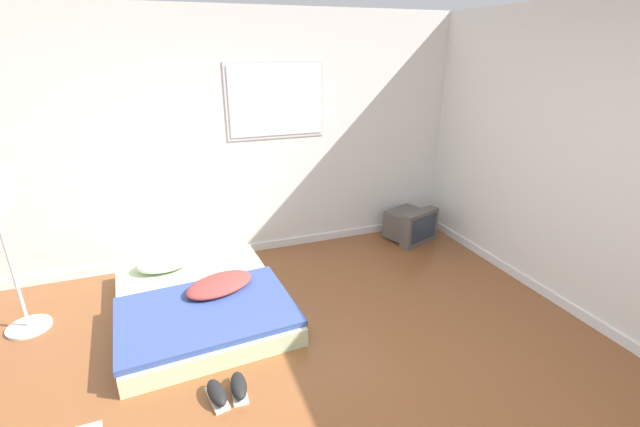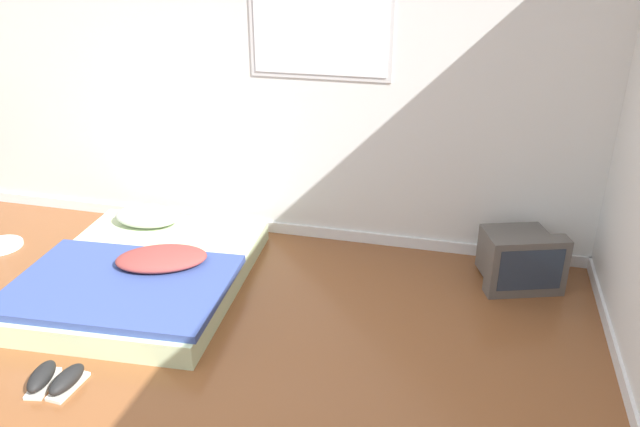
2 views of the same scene
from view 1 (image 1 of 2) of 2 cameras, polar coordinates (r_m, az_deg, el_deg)
wall_back at (r=4.66m, az=-11.16°, el=9.46°), size 7.44×0.08×2.60m
mattress_bed at (r=4.03m, az=-15.64°, el=-11.12°), size 1.50×1.79×0.30m
crt_tv at (r=5.31m, az=11.94°, el=-1.50°), size 0.61×0.59×0.41m
sneaker_pair at (r=3.19m, az=-12.18°, el=-22.02°), size 0.29×0.28×0.10m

